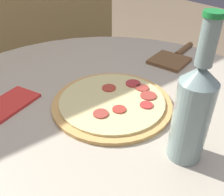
{
  "coord_description": "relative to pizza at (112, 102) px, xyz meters",
  "views": [
    {
      "loc": [
        -0.29,
        -0.41,
        1.13
      ],
      "look_at": [
        0.03,
        0.02,
        0.78
      ],
      "focal_mm": 40.0,
      "sensor_mm": 36.0,
      "label": 1
    }
  ],
  "objects": [
    {
      "name": "napkin",
      "position": [
        -0.22,
        0.16,
        -0.0
      ],
      "size": [
        0.17,
        0.14,
        0.01
      ],
      "color": "red",
      "rests_on": "table"
    },
    {
      "name": "table",
      "position": [
        -0.04,
        -0.02,
        -0.21
      ],
      "size": [
        1.08,
        1.08,
        0.76
      ],
      "color": "#B2A893",
      "rests_on": "ground_plane"
    },
    {
      "name": "beer_bottle",
      "position": [
        0.01,
        -0.23,
        0.1
      ],
      "size": [
        0.07,
        0.07,
        0.28
      ],
      "color": "gray",
      "rests_on": "table"
    },
    {
      "name": "pizza",
      "position": [
        0.0,
        0.0,
        0.0
      ],
      "size": [
        0.31,
        0.31,
        0.02
      ],
      "color": "tan",
      "rests_on": "table"
    },
    {
      "name": "pizza_paddle",
      "position": [
        0.34,
        0.09,
        -0.0
      ],
      "size": [
        0.25,
        0.14,
        0.02
      ],
      "rotation": [
        0.0,
        0.0,
        0.27
      ],
      "color": "brown",
      "rests_on": "table"
    }
  ]
}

